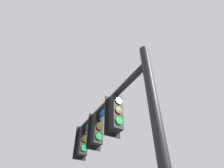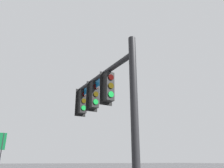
# 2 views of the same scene
# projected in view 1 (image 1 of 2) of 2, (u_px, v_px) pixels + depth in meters

# --- Properties ---
(signal_pole_near) EXTENTS (4.61, 0.70, 5.75)m
(signal_pole_near) POSITION_uv_depth(u_px,v_px,m) (111.00, 129.00, 5.09)
(signal_pole_near) COLOR black
(signal_pole_near) RESTS_ON ground_plane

